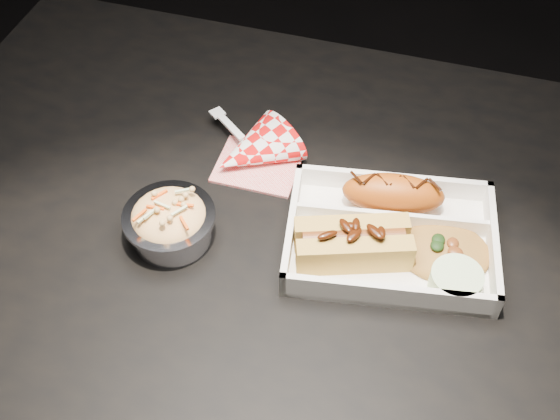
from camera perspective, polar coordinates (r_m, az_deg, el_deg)
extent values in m
cube|color=black|center=(0.88, 3.47, -3.12)|extent=(1.20, 0.80, 0.03)
cylinder|color=black|center=(1.53, -14.13, 3.10)|extent=(0.05, 0.05, 0.72)
cube|color=white|center=(0.87, 8.86, -2.77)|extent=(0.28, 0.22, 0.01)
cube|color=white|center=(0.92, 9.10, 2.03)|extent=(0.25, 0.05, 0.04)
cube|color=white|center=(0.81, 8.82, -6.91)|extent=(0.25, 0.05, 0.04)
cube|color=white|center=(0.86, 0.94, -1.39)|extent=(0.04, 0.18, 0.04)
cube|color=white|center=(0.88, 16.85, -2.88)|extent=(0.04, 0.18, 0.04)
cube|color=white|center=(0.88, 9.00, -0.97)|extent=(0.23, 0.04, 0.03)
ellipsoid|color=#AE4D11|center=(0.89, 9.18, 1.32)|extent=(0.13, 0.07, 0.05)
cube|color=gold|center=(0.82, 6.08, -3.71)|extent=(0.14, 0.07, 0.04)
cube|color=gold|center=(0.84, 5.81, -1.87)|extent=(0.14, 0.07, 0.04)
cylinder|color=brown|center=(0.83, 5.99, -2.40)|extent=(0.12, 0.06, 0.03)
ellipsoid|color=#AB7431|center=(0.86, 13.32, -2.87)|extent=(0.13, 0.11, 0.03)
cylinder|color=beige|center=(0.83, 14.07, -5.69)|extent=(0.06, 0.06, 0.03)
cylinder|color=silver|center=(0.87, -8.88, -1.33)|extent=(0.10, 0.10, 0.04)
cylinder|color=silver|center=(0.85, -9.03, -0.49)|extent=(0.11, 0.11, 0.01)
ellipsoid|color=beige|center=(0.85, -9.03, -0.49)|extent=(0.09, 0.09, 0.04)
cube|color=red|center=(0.95, -1.81, 3.60)|extent=(0.11, 0.09, 0.00)
cone|color=red|center=(0.95, -2.23, 4.80)|extent=(0.15, 0.15, 0.10)
cube|color=white|center=(0.98, -4.03, 6.77)|extent=(0.05, 0.04, 0.00)
cube|color=white|center=(1.00, -5.12, 7.87)|extent=(0.03, 0.03, 0.00)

